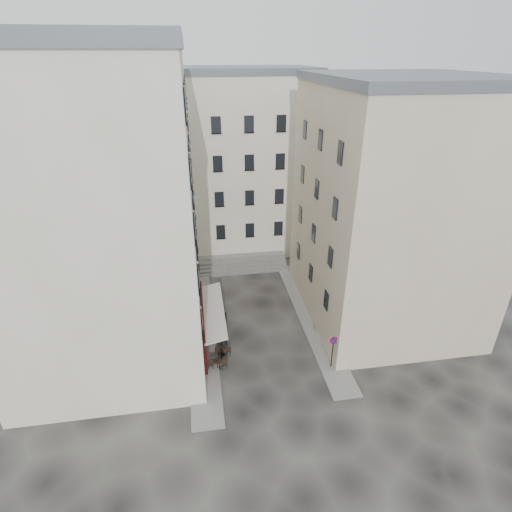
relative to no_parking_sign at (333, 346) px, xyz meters
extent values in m
plane|color=black|center=(-4.30, 3.06, -1.97)|extent=(90.00, 90.00, 0.00)
cube|color=slate|center=(-8.80, 7.06, -1.91)|extent=(2.00, 22.00, 0.12)
cube|color=slate|center=(0.20, 6.06, -1.91)|extent=(2.00, 18.00, 0.12)
cube|color=beige|center=(-14.80, 6.06, 8.03)|extent=(12.00, 16.00, 20.00)
cube|color=slate|center=(-14.80, 6.06, 18.33)|extent=(12.20, 16.20, 0.60)
cube|color=tan|center=(6.20, 6.56, 7.03)|extent=(12.00, 14.00, 18.00)
cube|color=slate|center=(6.20, 6.56, 16.33)|extent=(12.20, 14.20, 0.60)
cube|color=beige|center=(-5.30, 22.06, 7.03)|extent=(18.00, 10.00, 18.00)
cube|color=slate|center=(-5.30, 22.06, 16.33)|extent=(18.20, 10.20, 0.60)
cube|color=#420B09|center=(-8.72, 4.06, -0.22)|extent=(0.25, 7.00, 3.50)
cube|color=black|center=(-8.68, 4.06, -0.57)|extent=(0.06, 3.85, 2.00)
cube|color=silver|center=(-7.90, 4.06, 0.98)|extent=(1.58, 7.30, 0.41)
cube|color=#5D5B58|center=(-4.30, 14.96, -1.87)|extent=(9.00, 1.80, 0.20)
cube|color=#5D5B58|center=(-4.30, 15.41, -1.67)|extent=(9.00, 1.80, 0.20)
cube|color=#5D5B58|center=(-4.30, 15.86, -1.47)|extent=(9.00, 1.80, 0.20)
cube|color=#5D5B58|center=(-4.30, 16.31, -1.27)|extent=(9.00, 1.80, 0.20)
cylinder|color=black|center=(-7.55, 2.06, -1.52)|extent=(0.10, 0.10, 0.90)
sphere|color=black|center=(-7.55, 2.06, -1.05)|extent=(0.12, 0.12, 0.12)
cylinder|color=black|center=(-7.55, 5.56, -1.52)|extent=(0.10, 0.10, 0.90)
sphere|color=black|center=(-7.55, 5.56, -1.05)|extent=(0.12, 0.12, 0.12)
cylinder|color=black|center=(-7.55, 9.06, -1.52)|extent=(0.10, 0.10, 0.90)
sphere|color=black|center=(-7.55, 9.06, -1.05)|extent=(0.12, 0.12, 0.12)
cylinder|color=black|center=(0.00, 0.01, -0.60)|extent=(0.07, 0.07, 2.73)
cylinder|color=#A90B20|center=(0.00, 0.00, 0.49)|extent=(0.63, 0.10, 0.63)
cylinder|color=navy|center=(0.00, -0.02, 0.49)|extent=(0.46, 0.09, 0.46)
cube|color=#A90B20|center=(0.00, -0.05, 0.49)|extent=(0.37, 0.06, 0.37)
cylinder|color=black|center=(-7.89, 1.10, -1.89)|extent=(0.38, 0.38, 0.02)
cylinder|color=black|center=(-7.89, 1.10, -1.55)|extent=(0.05, 0.05, 0.74)
cylinder|color=black|center=(-7.89, 1.10, -1.21)|extent=(0.63, 0.63, 0.04)
cube|color=black|center=(-7.41, 1.10, -1.49)|extent=(0.40, 0.40, 0.95)
cube|color=black|center=(-8.36, 1.21, -1.49)|extent=(0.40, 0.40, 0.95)
cylinder|color=black|center=(-7.41, 2.49, -1.90)|extent=(0.32, 0.32, 0.02)
cylinder|color=black|center=(-7.41, 2.49, -1.61)|extent=(0.05, 0.05, 0.63)
cylinder|color=black|center=(-7.41, 2.49, -1.32)|extent=(0.54, 0.54, 0.04)
cube|color=black|center=(-7.00, 2.49, -1.56)|extent=(0.34, 0.34, 0.81)
cube|color=black|center=(-7.81, 2.58, -1.56)|extent=(0.34, 0.34, 0.81)
cylinder|color=black|center=(-7.82, 4.60, -1.90)|extent=(0.32, 0.32, 0.02)
cylinder|color=black|center=(-7.82, 4.60, -1.61)|extent=(0.04, 0.04, 0.62)
cylinder|color=black|center=(-7.82, 4.60, -1.33)|extent=(0.53, 0.53, 0.04)
cube|color=black|center=(-7.42, 4.60, -1.57)|extent=(0.34, 0.34, 0.80)
cube|color=black|center=(-8.22, 4.68, -1.57)|extent=(0.34, 0.34, 0.80)
cylinder|color=black|center=(-7.45, 6.61, -1.89)|extent=(0.38, 0.38, 0.02)
cylinder|color=black|center=(-7.45, 6.61, -1.55)|extent=(0.05, 0.05, 0.73)
cylinder|color=black|center=(-7.45, 6.61, -1.21)|extent=(0.63, 0.63, 0.04)
cube|color=black|center=(-6.98, 6.61, -1.50)|extent=(0.40, 0.40, 0.94)
cube|color=black|center=(-7.92, 6.72, -1.50)|extent=(0.40, 0.40, 0.94)
cylinder|color=black|center=(-7.70, 7.03, -1.89)|extent=(0.39, 0.39, 0.02)
cylinder|color=black|center=(-7.70, 7.03, -1.53)|extent=(0.05, 0.05, 0.76)
cylinder|color=black|center=(-7.70, 7.03, -1.18)|extent=(0.65, 0.65, 0.04)
cube|color=black|center=(-7.21, 7.03, -1.48)|extent=(0.41, 0.41, 0.98)
cube|color=black|center=(-8.19, 7.14, -1.48)|extent=(0.41, 0.41, 0.98)
imported|color=black|center=(-7.24, 3.58, -1.04)|extent=(0.70, 0.47, 1.86)
camera|label=1|loc=(-8.56, -20.35, 17.93)|focal=28.00mm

